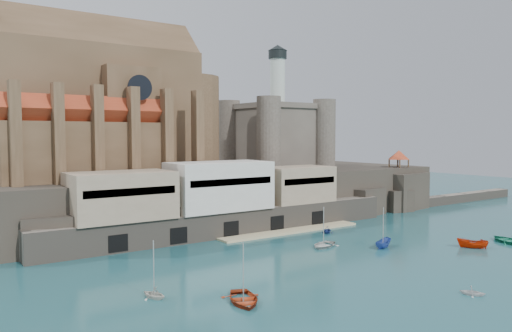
{
  "coord_description": "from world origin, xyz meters",
  "views": [
    {
      "loc": [
        -55.37,
        -52.79,
        17.83
      ],
      "look_at": [
        3.99,
        32.0,
        11.34
      ],
      "focal_mm": 35.0,
      "sensor_mm": 36.0,
      "label": 1
    }
  ],
  "objects": [
    {
      "name": "boat_1",
      "position": [
        -4.39,
        -22.0,
        0.0
      ],
      "size": [
        2.68,
        2.29,
        2.66
      ],
      "primitive_type": "imported",
      "rotation": [
        0.0,
        0.0,
        0.47
      ],
      "color": "silver",
      "rests_on": "ground"
    },
    {
      "name": "quay",
      "position": [
        -10.19,
        23.07,
        6.07
      ],
      "size": [
        70.0,
        12.0,
        13.05
      ],
      "color": "#6F6559",
      "rests_on": "ground"
    },
    {
      "name": "castle_keep",
      "position": [
        16.08,
        41.08,
        18.31
      ],
      "size": [
        21.2,
        21.2,
        29.3
      ],
      "color": "#4C443B",
      "rests_on": "promontory"
    },
    {
      "name": "boat_6",
      "position": [
        -1.5,
        5.38,
        0.0
      ],
      "size": [
        2.66,
        4.24,
        5.74
      ],
      "primitive_type": "imported",
      "rotation": [
        0.0,
        0.0,
        5.1
      ],
      "color": "beige",
      "rests_on": "ground"
    },
    {
      "name": "boat_5",
      "position": [
        17.13,
        -8.79,
        0.0
      ],
      "size": [
        2.49,
        2.5,
        4.68
      ],
      "primitive_type": "imported",
      "rotation": [
        0.0,
        0.0,
        3.79
      ],
      "color": "#BE2704",
      "rests_on": "ground"
    },
    {
      "name": "boat_0",
      "position": [
        -26.59,
        -9.33,
        0.0
      ],
      "size": [
        4.66,
        2.93,
        6.31
      ],
      "primitive_type": "imported",
      "rotation": [
        0.0,
        0.0,
        5.89
      ],
      "color": "#A13214",
      "rests_on": "ground"
    },
    {
      "name": "pavilion",
      "position": [
        42.0,
        26.0,
        12.73
      ],
      "size": [
        6.4,
        6.4,
        5.4
      ],
      "color": "#503A25",
      "rests_on": "rock_outcrop"
    },
    {
      "name": "promontory",
      "position": [
        -0.19,
        39.37,
        4.92
      ],
      "size": [
        100.0,
        36.0,
        10.0
      ],
      "color": "black",
      "rests_on": "ground"
    },
    {
      "name": "boat_7",
      "position": [
        6.78,
        13.34,
        0.0
      ],
      "size": [
        2.94,
        3.02,
        3.04
      ],
      "primitive_type": "imported",
      "rotation": [
        0.0,
        0.0,
        5.44
      ],
      "color": "navy",
      "rests_on": "ground"
    },
    {
      "name": "rock_outcrop",
      "position": [
        42.0,
        25.84,
        4.02
      ],
      "size": [
        14.5,
        10.5,
        8.7
      ],
      "color": "black",
      "rests_on": "ground"
    },
    {
      "name": "boat_4",
      "position": [
        -33.86,
        -2.64,
        0.0
      ],
      "size": [
        3.13,
        2.52,
        3.15
      ],
      "primitive_type": "imported",
      "rotation": [
        0.0,
        0.0,
        3.5
      ],
      "color": "silver",
      "rests_on": "ground"
    },
    {
      "name": "ground",
      "position": [
        0.0,
        0.0,
        0.0
      ],
      "size": [
        300.0,
        300.0,
        0.0
      ],
      "primitive_type": "plane",
      "color": "#184950",
      "rests_on": "ground"
    },
    {
      "name": "boat_3",
      "position": [
        25.86,
        -9.71,
        0.0
      ],
      "size": [
        4.86,
        2.98,
        6.56
      ],
      "primitive_type": "imported",
      "rotation": [
        0.0,
        0.0,
        2.77
      ],
      "color": "#116347",
      "rests_on": "ground"
    },
    {
      "name": "boat_2",
      "position": [
        5.75,
        -0.53,
        0.0
      ],
      "size": [
        2.19,
        2.16,
        4.46
      ],
      "primitive_type": "imported",
      "rotation": [
        0.0,
        0.0,
        1.92
      ],
      "color": "#274297",
      "rests_on": "ground"
    },
    {
      "name": "breakwater",
      "position": [
        66.0,
        24.0,
        0.0
      ],
      "size": [
        40.0,
        3.0,
        2.4
      ],
      "primitive_type": "cube",
      "color": "#6F6559",
      "rests_on": "ground"
    },
    {
      "name": "church",
      "position": [
        -24.13,
        41.85,
        22.13
      ],
      "size": [
        47.0,
        25.93,
        30.51
      ],
      "color": "#503A25",
      "rests_on": "promontory"
    }
  ]
}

